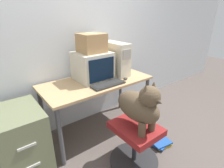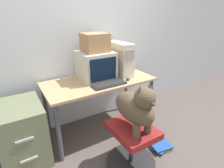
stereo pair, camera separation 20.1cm
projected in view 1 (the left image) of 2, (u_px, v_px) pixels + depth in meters
The scene contains 12 objects.
ground_plane at pixel (113, 141), 2.33m from camera, with size 12.00×12.00×0.00m, color #564C47.
wall_back at pixel (79, 36), 2.38m from camera, with size 8.00×0.05×2.60m.
desk at pixel (97, 87), 2.32m from camera, with size 1.44×0.69×0.77m.
crt_monitor at pixel (93, 66), 2.28m from camera, with size 0.44×0.43×0.36m.
pc_tower at pixel (115, 58), 2.47m from camera, with size 0.18×0.49×0.45m.
keyboard at pixel (108, 84), 2.14m from camera, with size 0.43×0.16×0.03m.
computer_mouse at pixel (125, 79), 2.31m from camera, with size 0.06×0.04×0.03m.
office_chair at pixel (135, 144), 1.92m from camera, with size 0.55×0.55×0.50m.
dog at pixel (140, 105), 1.70m from camera, with size 0.26×0.53×0.53m.
filing_cabinet at pixel (22, 139), 1.85m from camera, with size 0.46×0.62×0.69m.
cardboard_box at pixel (92, 43), 2.17m from camera, with size 0.30×0.29×0.23m.
book_stack_floor at pixel (161, 143), 2.26m from camera, with size 0.28×0.24×0.06m.
Camera 1 is at (-1.16, -1.46, 1.60)m, focal length 28.00 mm.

